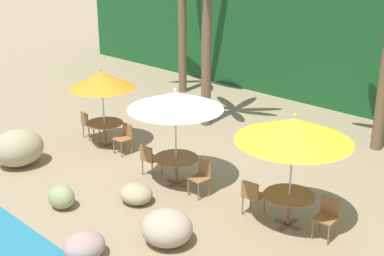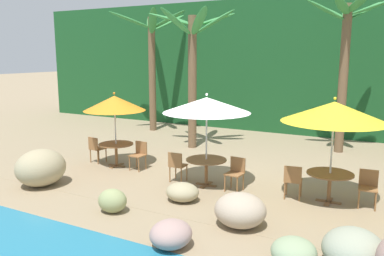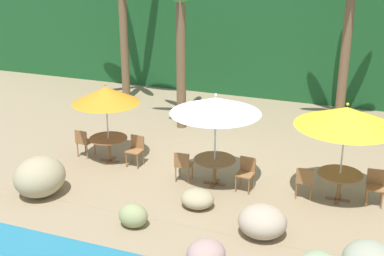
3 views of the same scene
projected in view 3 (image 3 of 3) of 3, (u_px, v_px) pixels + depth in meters
name	position (u px, v px, depth m)	size (l,w,h in m)	color
ground_plane	(213.00, 178.00, 14.34)	(120.00, 120.00, 0.00)	#937F60
terrace_deck	(213.00, 178.00, 14.34)	(18.00, 5.20, 0.01)	#937F60
foliage_backdrop	(286.00, 21.00, 21.18)	(28.00, 2.40, 6.00)	#194C23
rock_seawall	(248.00, 229.00, 11.16)	(17.64, 2.95, 1.01)	gray
umbrella_orange	(106.00, 95.00, 14.74)	(1.93, 1.93, 2.38)	silver
dining_table_orange	(109.00, 142.00, 15.22)	(1.10, 1.10, 0.74)	brown
chair_orange_seaward	(136.00, 148.00, 15.03)	(0.43, 0.44, 0.87)	olive
chair_orange_inland	(84.00, 141.00, 15.56)	(0.47, 0.47, 0.87)	olive
umbrella_white	(216.00, 105.00, 13.24)	(2.34, 2.34, 2.53)	silver
dining_table_white	(215.00, 163.00, 13.79)	(1.10, 1.10, 0.74)	brown
chair_white_seaward	(246.00, 171.00, 13.56)	(0.45, 0.46, 0.87)	olive
chair_white_inland	(183.00, 164.00, 13.98)	(0.45, 0.45, 0.87)	olive
umbrella_yellow	(346.00, 117.00, 12.40)	(2.44, 2.44, 2.57)	silver
dining_table_yellow	(340.00, 178.00, 12.95)	(1.10, 1.10, 0.74)	brown
chair_yellow_seaward	(375.00, 184.00, 12.85)	(0.46, 0.46, 0.87)	olive
chair_yellow_inland	(304.00, 180.00, 13.09)	(0.48, 0.48, 0.87)	olive
palm_tree_nearest	(122.00, 4.00, 20.01)	(3.90, 3.56, 5.47)	brown
palm_tree_second	(181.00, 22.00, 16.97)	(3.21, 3.21, 5.14)	brown
palm_tree_third	(349.00, 18.00, 16.88)	(2.86, 2.92, 5.43)	brown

